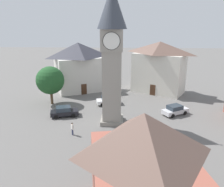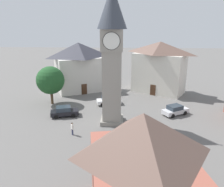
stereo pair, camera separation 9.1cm
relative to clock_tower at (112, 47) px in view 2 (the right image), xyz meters
name	(u,v)px [view 2 (the right image)]	position (x,y,z in m)	size (l,w,h in m)	color
ground_plane	(112,122)	(0.00, 0.00, -10.58)	(200.00, 200.00, 0.00)	#605E5B
clock_tower	(112,47)	(0.00, 0.00, 0.00)	(3.76, 3.76, 18.17)	gray
car_blue_kerb	(140,142)	(3.56, -6.59, -9.82)	(4.31, 2.21, 1.53)	black
car_silver_kerb	(64,111)	(-7.29, 1.74, -9.82)	(4.43, 2.72, 1.53)	black
car_red_corner	(175,110)	(9.54, 3.23, -9.82)	(4.41, 3.55, 1.53)	silver
car_white_side	(109,100)	(-0.96, 7.12, -9.82)	(4.41, 2.60, 1.53)	white
pedestrian	(72,128)	(-4.76, -4.02, -9.57)	(0.40, 0.45, 1.69)	#2D3351
tree	(50,80)	(-10.83, 6.97, -6.38)	(4.74, 4.74, 6.59)	brown
building_shop_left	(141,167)	(2.84, -15.76, -6.46)	(8.16, 8.68, 8.07)	#995142
building_corner_back	(79,67)	(-7.57, 15.48, -5.58)	(11.41, 10.19, 9.80)	beige
building_hall_far	(159,67)	(8.53, 14.90, -5.44)	(11.50, 9.71, 10.11)	silver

